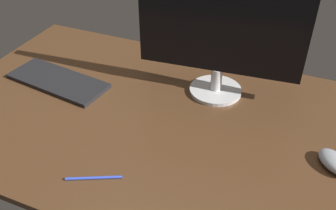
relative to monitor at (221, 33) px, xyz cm
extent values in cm
cube|color=#4C301C|center=(-10.86, -19.63, -22.32)|extent=(140.00, 84.00, 2.00)
cylinder|color=silver|center=(0.00, 0.00, -20.68)|extent=(17.04, 17.04, 1.27)
cylinder|color=silver|center=(0.00, 0.00, -16.30)|extent=(3.62, 3.62, 7.50)
cube|color=black|center=(0.00, 0.00, 2.15)|extent=(50.57, 7.71, 29.40)
cube|color=black|center=(-51.14, -15.67, -20.64)|extent=(36.63, 18.17, 1.36)
ellipsoid|color=#999EA5|center=(38.31, -20.81, -19.62)|extent=(11.72, 11.64, 3.40)
cylinder|color=blue|center=(-16.45, -48.56, -20.96)|extent=(13.02, 6.79, 0.71)
camera|label=1|loc=(26.11, -101.52, 50.30)|focal=40.82mm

